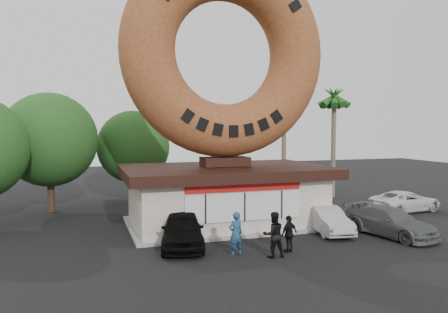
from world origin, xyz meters
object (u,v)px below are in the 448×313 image
person_right (289,234)px  car_grey (390,222)px  giant_donut (225,53)px  street_lamp (160,140)px  person_left (236,233)px  car_silver (327,220)px  car_black (182,229)px  donut_shop (225,193)px  car_white (405,201)px  person_center (274,235)px

person_right → car_grey: person_right is taller
giant_donut → car_grey: bearing=-35.1°
person_right → street_lamp: bearing=-102.6°
street_lamp → person_left: bearing=-88.2°
person_right → car_silver: person_right is taller
street_lamp → car_black: bearing=-95.8°
person_left → car_black: size_ratio=0.40×
giant_donut → street_lamp: (-1.86, 10.00, -5.03)m
donut_shop → car_white: 12.32m
giant_donut → person_right: size_ratio=7.02×
donut_shop → street_lamp: (-1.86, 10.02, 2.72)m
car_grey → person_left: bearing=170.8°
donut_shop → car_silver: 5.68m
person_right → car_white: bearing=-174.9°
street_lamp → person_center: bearing=-83.5°
street_lamp → car_white: (14.13, -10.05, -3.82)m
car_grey → car_white: bearing=30.1°
person_center → car_silver: bearing=-140.8°
donut_shop → person_right: (0.99, -5.96, -0.95)m
donut_shop → car_silver: size_ratio=2.76×
donut_shop → car_grey: bearing=-35.0°
street_lamp → car_silver: bearing=-64.8°
street_lamp → person_center: (1.88, -16.44, -3.52)m
person_center → car_white: size_ratio=0.40×
giant_donut → car_silver: giant_donut is taller
person_center → car_white: person_center is taller
giant_donut → car_white: (12.27, -0.05, -8.85)m
person_center → car_silver: (4.42, 3.07, -0.30)m
person_left → car_white: (13.65, 5.60, -0.27)m
car_silver → car_grey: 3.11m
car_silver → donut_shop: bearing=150.0°
person_center → person_right: bearing=-149.7°
street_lamp → car_white: bearing=-35.4°
car_grey → donut_shop: bearing=131.4°
person_center → person_right: size_ratio=1.19×
car_black → giant_donut: bearing=60.2°
person_left → car_white: bearing=-171.6°
person_center → car_white: (12.25, 6.39, -0.30)m
person_left → car_silver: bearing=-172.5°
car_silver → person_right: bearing=-136.0°
car_white → donut_shop: bearing=82.7°
donut_shop → person_left: (-1.37, -5.63, -0.83)m
car_black → person_right: bearing=-16.8°
giant_donut → car_silver: 10.46m
giant_donut → car_silver: size_ratio=2.82×
car_white → car_silver: bearing=105.8°
giant_donut → person_left: (-1.37, -5.65, -8.58)m
street_lamp → car_silver: street_lamp is taller
donut_shop → person_left: bearing=-103.7°
street_lamp → person_left: 16.05m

